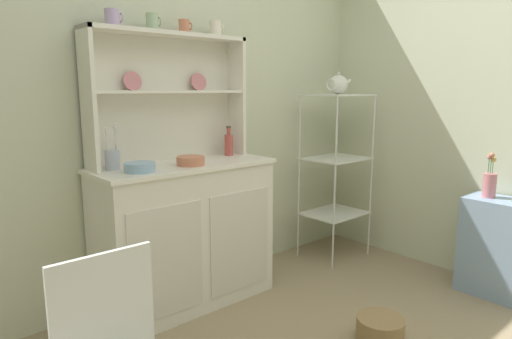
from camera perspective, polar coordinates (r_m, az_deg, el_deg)
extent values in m
cube|color=beige|center=(2.90, -10.13, 8.93)|extent=(3.84, 0.05, 2.50)
cube|color=white|center=(2.76, -9.01, -8.24)|extent=(1.06, 0.42, 0.88)
cube|color=silver|center=(2.48, -11.35, -11.56)|extent=(0.44, 0.01, 0.61)
cube|color=silver|center=(2.75, -2.02, -9.16)|extent=(0.44, 0.01, 0.61)
cube|color=white|center=(2.66, -9.26, 0.51)|extent=(1.09, 0.45, 0.02)
cube|color=silver|center=(2.79, -11.70, 8.99)|extent=(1.02, 0.02, 0.76)
cube|color=white|center=(2.51, -20.77, 8.42)|extent=(0.02, 0.18, 0.76)
cube|color=white|center=(3.01, -2.57, 9.26)|extent=(0.02, 0.18, 0.76)
cube|color=white|center=(2.72, -10.88, 9.79)|extent=(0.98, 0.16, 0.02)
cube|color=white|center=(2.74, -11.13, 16.69)|extent=(1.02, 0.18, 0.02)
cylinder|color=#D17A84|center=(2.65, -15.58, 10.89)|extent=(0.11, 0.03, 0.11)
cylinder|color=#D17A84|center=(2.87, -7.38, 11.10)|extent=(0.11, 0.03, 0.11)
cylinder|color=silver|center=(3.22, 10.09, -1.94)|extent=(0.01, 0.01, 1.27)
cylinder|color=silver|center=(3.58, 14.59, -0.91)|extent=(0.01, 0.01, 1.27)
cylinder|color=silver|center=(3.45, 5.55, -1.04)|extent=(0.01, 0.01, 1.27)
cylinder|color=silver|center=(3.78, 10.22, -0.15)|extent=(0.01, 0.01, 1.27)
cube|color=silver|center=(3.44, 10.49, 9.39)|extent=(0.47, 0.37, 0.01)
cube|color=silver|center=(3.48, 10.23, 1.41)|extent=(0.47, 0.37, 0.01)
cube|color=silver|center=(3.57, 10.01, -5.53)|extent=(0.47, 0.37, 0.01)
cube|color=#849EBC|center=(3.26, 29.19, -8.88)|extent=(0.28, 0.48, 0.63)
cube|color=white|center=(1.44, -18.89, -17.68)|extent=(0.31, 0.02, 0.40)
cylinder|color=#93754C|center=(2.55, 15.65, -19.26)|extent=(0.25, 0.25, 0.14)
cylinder|color=#B79ECC|center=(2.60, -18.00, 18.04)|extent=(0.08, 0.08, 0.09)
torus|color=#B79ECC|center=(2.62, -16.96, 18.13)|extent=(0.01, 0.05, 0.05)
cylinder|color=#9EB78E|center=(2.70, -13.21, 17.97)|extent=(0.07, 0.07, 0.09)
torus|color=#9EB78E|center=(2.72, -12.35, 18.04)|extent=(0.01, 0.05, 0.05)
cylinder|color=#C67556|center=(2.80, -9.22, 17.68)|extent=(0.06, 0.06, 0.08)
torus|color=#C67556|center=(2.83, -8.47, 17.72)|extent=(0.01, 0.05, 0.05)
cylinder|color=silver|center=(2.93, -5.23, 17.58)|extent=(0.07, 0.07, 0.09)
torus|color=silver|center=(2.96, -4.46, 17.61)|extent=(0.01, 0.05, 0.05)
cylinder|color=#8EB2D1|center=(2.44, -14.69, 0.29)|extent=(0.17, 0.17, 0.05)
cylinder|color=#C67556|center=(2.59, -8.40, 1.13)|extent=(0.16, 0.16, 0.05)
cylinder|color=#B74C47|center=(2.94, -3.52, 3.14)|extent=(0.06, 0.06, 0.14)
cylinder|color=#B74C47|center=(2.93, -3.54, 4.91)|extent=(0.03, 0.03, 0.05)
cylinder|color=#4C382D|center=(2.93, -3.54, 5.47)|extent=(0.03, 0.03, 0.01)
cylinder|color=#B2B7C6|center=(2.53, -17.97, 1.19)|extent=(0.08, 0.08, 0.11)
cylinder|color=silver|center=(2.51, -17.55, 3.18)|extent=(0.03, 0.03, 0.20)
ellipsoid|color=silver|center=(2.50, -17.68, 5.57)|extent=(0.02, 0.01, 0.01)
cylinder|color=silver|center=(2.53, -17.57, 3.04)|extent=(0.01, 0.04, 0.18)
ellipsoid|color=silver|center=(2.52, -17.69, 5.23)|extent=(0.02, 0.01, 0.01)
cylinder|color=silver|center=(2.51, -18.53, 2.87)|extent=(0.01, 0.04, 0.18)
ellipsoid|color=silver|center=(2.50, -18.65, 5.02)|extent=(0.02, 0.01, 0.01)
sphere|color=white|center=(3.44, 10.53, 10.67)|extent=(0.14, 0.14, 0.14)
sphere|color=silver|center=(3.44, 10.58, 12.01)|extent=(0.02, 0.02, 0.02)
cylinder|color=white|center=(3.52, 11.58, 10.79)|extent=(0.09, 0.02, 0.07)
torus|color=white|center=(3.37, 9.65, 10.71)|extent=(0.01, 0.09, 0.09)
cylinder|color=#D17A84|center=(3.20, 27.79, -1.82)|extent=(0.08, 0.08, 0.15)
cylinder|color=#4C844C|center=(3.16, 27.92, 0.38)|extent=(0.00, 0.01, 0.14)
sphere|color=#C67556|center=(3.15, 28.03, 1.62)|extent=(0.03, 0.03, 0.03)
cylinder|color=#4C844C|center=(3.19, 28.11, 0.17)|extent=(0.00, 0.01, 0.11)
sphere|color=#DBB760|center=(3.18, 28.19, 1.14)|extent=(0.04, 0.04, 0.04)
cylinder|color=#4C844C|center=(3.17, 27.70, 0.29)|extent=(0.00, 0.01, 0.12)
sphere|color=#D17A84|center=(3.16, 27.79, 1.39)|extent=(0.02, 0.02, 0.02)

